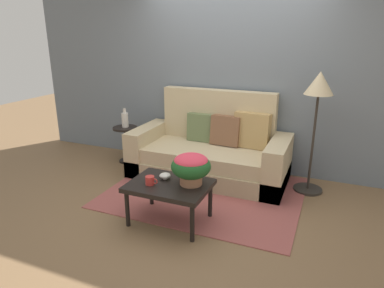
{
  "coord_description": "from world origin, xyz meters",
  "views": [
    {
      "loc": [
        1.35,
        -3.49,
        1.9
      ],
      "look_at": [
        -0.11,
        -0.01,
        0.67
      ],
      "focal_mm": 32.3,
      "sensor_mm": 36.0,
      "label": 1
    }
  ],
  "objects_px": {
    "floor_lamp": "(318,98)",
    "coffee_mug": "(150,180)",
    "potted_plant": "(191,166)",
    "table_vase": "(125,119)",
    "side_table": "(126,138)",
    "snack_bowl": "(165,176)",
    "couch": "(211,152)",
    "coffee_table": "(169,188)"
  },
  "relations": [
    {
      "from": "floor_lamp",
      "to": "coffee_mug",
      "type": "distance_m",
      "value": 2.14
    },
    {
      "from": "potted_plant",
      "to": "table_vase",
      "type": "distance_m",
      "value": 2.02
    },
    {
      "from": "side_table",
      "to": "snack_bowl",
      "type": "xyz_separation_m",
      "value": [
        1.29,
        -1.22,
        0.09
      ]
    },
    {
      "from": "couch",
      "to": "side_table",
      "type": "distance_m",
      "value": 1.37
    },
    {
      "from": "coffee_table",
      "to": "coffee_mug",
      "type": "distance_m",
      "value": 0.21
    },
    {
      "from": "potted_plant",
      "to": "snack_bowl",
      "type": "distance_m",
      "value": 0.34
    },
    {
      "from": "side_table",
      "to": "snack_bowl",
      "type": "height_order",
      "value": "side_table"
    },
    {
      "from": "side_table",
      "to": "snack_bowl",
      "type": "bearing_deg",
      "value": -43.5
    },
    {
      "from": "potted_plant",
      "to": "table_vase",
      "type": "xyz_separation_m",
      "value": [
        -1.59,
        1.25,
        0.04
      ]
    },
    {
      "from": "coffee_table",
      "to": "coffee_mug",
      "type": "height_order",
      "value": "coffee_mug"
    },
    {
      "from": "coffee_table",
      "to": "side_table",
      "type": "height_order",
      "value": "side_table"
    },
    {
      "from": "coffee_table",
      "to": "floor_lamp",
      "type": "height_order",
      "value": "floor_lamp"
    },
    {
      "from": "coffee_table",
      "to": "table_vase",
      "type": "xyz_separation_m",
      "value": [
        -1.38,
        1.33,
        0.28
      ]
    },
    {
      "from": "side_table",
      "to": "potted_plant",
      "type": "distance_m",
      "value": 2.03
    },
    {
      "from": "potted_plant",
      "to": "couch",
      "type": "bearing_deg",
      "value": 100.24
    },
    {
      "from": "coffee_mug",
      "to": "side_table",
      "type": "bearing_deg",
      "value": 130.81
    },
    {
      "from": "side_table",
      "to": "potted_plant",
      "type": "xyz_separation_m",
      "value": [
        1.59,
        -1.24,
        0.25
      ]
    },
    {
      "from": "side_table",
      "to": "floor_lamp",
      "type": "relative_size",
      "value": 0.37
    },
    {
      "from": "potted_plant",
      "to": "coffee_mug",
      "type": "relative_size",
      "value": 2.99
    },
    {
      "from": "floor_lamp",
      "to": "potted_plant",
      "type": "bearing_deg",
      "value": -130.19
    },
    {
      "from": "couch",
      "to": "side_table",
      "type": "relative_size",
      "value": 3.8
    },
    {
      "from": "side_table",
      "to": "coffee_mug",
      "type": "xyz_separation_m",
      "value": [
        1.21,
        -1.41,
        0.1
      ]
    },
    {
      "from": "potted_plant",
      "to": "snack_bowl",
      "type": "xyz_separation_m",
      "value": [
        -0.3,
        0.01,
        -0.16
      ]
    },
    {
      "from": "side_table",
      "to": "floor_lamp",
      "type": "bearing_deg",
      "value": 0.37
    },
    {
      "from": "couch",
      "to": "floor_lamp",
      "type": "relative_size",
      "value": 1.41
    },
    {
      "from": "couch",
      "to": "coffee_mug",
      "type": "xyz_separation_m",
      "value": [
        -0.15,
        -1.41,
        0.14
      ]
    },
    {
      "from": "coffee_table",
      "to": "snack_bowl",
      "type": "height_order",
      "value": "snack_bowl"
    },
    {
      "from": "side_table",
      "to": "table_vase",
      "type": "distance_m",
      "value": 0.28
    },
    {
      "from": "floor_lamp",
      "to": "table_vase",
      "type": "height_order",
      "value": "floor_lamp"
    },
    {
      "from": "couch",
      "to": "side_table",
      "type": "xyz_separation_m",
      "value": [
        -1.36,
        -0.0,
        0.04
      ]
    },
    {
      "from": "couch",
      "to": "floor_lamp",
      "type": "height_order",
      "value": "floor_lamp"
    },
    {
      "from": "floor_lamp",
      "to": "snack_bowl",
      "type": "xyz_separation_m",
      "value": [
        -1.36,
        -1.24,
        -0.71
      ]
    },
    {
      "from": "coffee_mug",
      "to": "table_vase",
      "type": "height_order",
      "value": "table_vase"
    },
    {
      "from": "coffee_mug",
      "to": "potted_plant",
      "type": "bearing_deg",
      "value": 24.24
    },
    {
      "from": "coffee_table",
      "to": "side_table",
      "type": "bearing_deg",
      "value": 136.47
    },
    {
      "from": "couch",
      "to": "potted_plant",
      "type": "height_order",
      "value": "couch"
    },
    {
      "from": "coffee_mug",
      "to": "table_vase",
      "type": "bearing_deg",
      "value": 130.55
    },
    {
      "from": "couch",
      "to": "snack_bowl",
      "type": "height_order",
      "value": "couch"
    },
    {
      "from": "side_table",
      "to": "table_vase",
      "type": "height_order",
      "value": "table_vase"
    },
    {
      "from": "couch",
      "to": "floor_lamp",
      "type": "bearing_deg",
      "value": 0.56
    },
    {
      "from": "couch",
      "to": "table_vase",
      "type": "distance_m",
      "value": 1.4
    },
    {
      "from": "snack_bowl",
      "to": "couch",
      "type": "bearing_deg",
      "value": 86.5
    }
  ]
}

